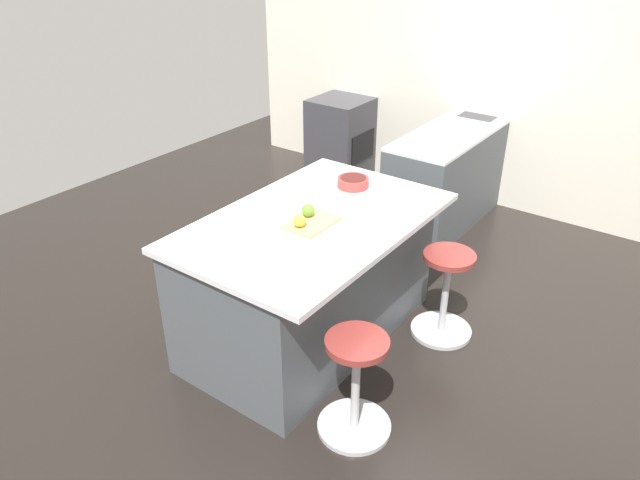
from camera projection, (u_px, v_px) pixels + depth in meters
ground_plane at (346, 315)px, 4.58m from camera, size 7.59×7.59×0.00m
interior_partition_left at (503, 60)px, 5.74m from camera, size 0.15×5.84×2.91m
sink_cabinet at (464, 165)px, 6.04m from camera, size 2.31×0.60×1.20m
oven_range at (341, 138)px, 6.82m from camera, size 0.60×0.61×0.89m
kitchen_island at (309, 277)px, 4.16m from camera, size 1.84×1.19×0.95m
stool_by_window at (445, 297)px, 4.25m from camera, size 0.44×0.44×0.66m
stool_middle at (355, 388)px, 3.43m from camera, size 0.44×0.44×0.66m
cutting_board at (312, 223)px, 3.84m from camera, size 0.36×0.24×0.02m
apple_yellow at (299, 221)px, 3.75m from camera, size 0.08×0.08×0.08m
apple_green at (308, 210)px, 3.88m from camera, size 0.08×0.08×0.08m
fruit_bowl at (353, 182)px, 4.34m from camera, size 0.23×0.23×0.07m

